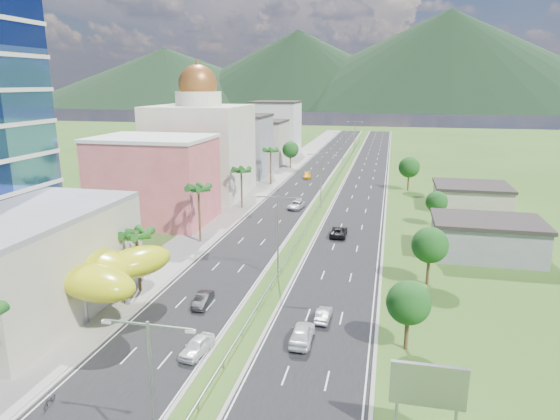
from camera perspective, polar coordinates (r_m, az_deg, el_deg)
The scene contains 37 objects.
ground at distance 57.21m, azimuth -2.51°, elevation -11.37°, with size 500.00×500.00×0.00m, color #2D5119.
road_left at distance 143.47m, azimuth 3.94°, elevation 4.35°, with size 11.00×260.00×0.04m, color black.
road_right at distance 142.04m, azimuth 9.95°, elevation 4.06°, with size 11.00×260.00×0.04m, color black.
sidewalk_left at distance 145.17m, azimuth 0.22°, elevation 4.51°, with size 7.00×260.00×0.12m, color gray.
median_guardrail at distance 124.84m, azimuth 6.09°, elevation 3.08°, with size 0.10×216.06×0.76m.
streetlight_median_a at distance 33.50m, azimuth -14.42°, elevation -18.77°, with size 6.04×0.25×11.00m.
streetlight_median_b at distance 63.86m, azimuth -0.25°, elevation -2.09°, with size 6.04×0.25×11.00m.
streetlight_median_c at distance 102.26m, azimuth 4.75°, elevation 4.11°, with size 6.04×0.25×11.00m.
streetlight_median_d at distance 146.48m, azimuth 7.21°, elevation 7.13°, with size 6.04×0.25×11.00m.
streetlight_median_e at distance 191.07m, azimuth 8.54°, elevation 8.75°, with size 6.04×0.25×11.00m.
lime_canopy at distance 60.11m, azimuth -22.47°, elevation -6.05°, with size 18.00×15.00×7.40m.
pink_shophouse at distance 93.33m, azimuth -14.17°, elevation 3.21°, with size 20.00×15.00×15.00m, color #BF524E.
domed_building at distance 113.49m, azimuth -9.10°, elevation 7.34°, with size 20.00×20.00×28.70m.
midrise_grey at distance 136.97m, azimuth -4.80°, elevation 7.23°, with size 16.00×15.00×16.00m, color gray.
midrise_beige at distance 158.13m, azimuth -2.41°, elevation 7.67°, with size 16.00×15.00×13.00m, color #ADA38E.
midrise_white at distance 180.08m, azimuth -0.50°, elevation 9.29°, with size 16.00×15.00×18.00m, color silver.
billboard at distance 37.86m, azimuth 16.57°, elevation -18.89°, with size 5.20×0.35×6.20m.
shed_near at distance 79.30m, azimuth 22.52°, elevation -3.13°, with size 15.00×10.00×5.00m, color gray.
shed_far at distance 108.38m, azimuth 20.99°, elevation 1.33°, with size 14.00×12.00×4.40m, color #ADA38E.
palm_tree_b at distance 61.95m, azimuth -16.09°, elevation -2.89°, with size 3.60×3.60×8.10m.
palm_tree_c at distance 79.11m, azimuth -9.31°, elevation 2.25°, with size 3.60×3.60×9.60m.
palm_tree_d at distance 100.59m, azimuth -4.45°, elevation 4.41°, with size 3.60×3.60×8.60m.
palm_tree_e at distance 124.32m, azimuth -1.08°, elevation 6.70°, with size 3.60×3.60×9.40m.
leafy_tree_lfar at distance 148.87m, azimuth 1.21°, elevation 6.90°, with size 4.90×4.90×8.05m.
leafy_tree_ra at distance 49.06m, azimuth 14.48°, elevation -10.24°, with size 4.20×4.20×6.90m.
leafy_tree_rb at distance 64.99m, azimuth 16.77°, elevation -3.87°, with size 4.55×4.55×7.47m.
leafy_tree_rc at distance 92.40m, azimuth 17.47°, elevation 0.89°, with size 3.85×3.85×6.33m.
leafy_tree_rd at distance 121.34m, azimuth 14.54°, elevation 4.75°, with size 4.90×4.90×8.05m.
mountain_ridge at distance 502.49m, azimuth 18.20°, elevation 10.80°, with size 860.00×140.00×90.00m, color black, non-canonical shape.
car_white_near_left at distance 49.15m, azimuth -9.47°, elevation -15.09°, with size 1.82×4.53×1.54m, color white.
car_dark_left at distance 58.56m, azimuth -8.80°, elevation -10.10°, with size 1.50×4.31×1.42m, color black.
car_silver_mid_left at distance 101.06m, azimuth 1.87°, elevation 0.58°, with size 2.51×5.44×1.51m, color #B8BAC1.
car_yellow_far_left at distance 133.80m, azimuth 3.11°, elevation 3.97°, with size 2.10×5.17×1.50m, color gold.
car_white_near_right at distance 50.44m, azimuth 2.54°, elevation -13.92°, with size 2.11×5.25×1.79m, color silver.
car_silver_right at distance 54.86m, azimuth 4.99°, elevation -11.80°, with size 1.38×3.95×1.30m, color #A7AAAE.
car_dark_far_right at distance 83.55m, azimuth 6.72°, elevation -2.45°, with size 2.59×5.61×1.56m, color black.
motorcycle at distance 45.84m, azimuth -24.85°, elevation -19.04°, with size 0.51×1.68×1.07m, color black.
Camera 1 is at (13.62, -49.73, 24.79)m, focal length 32.00 mm.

